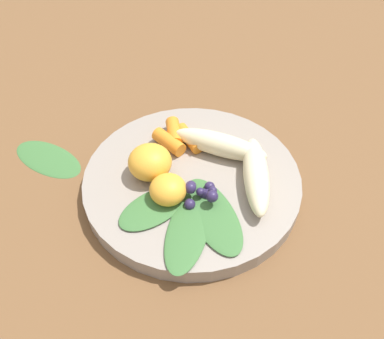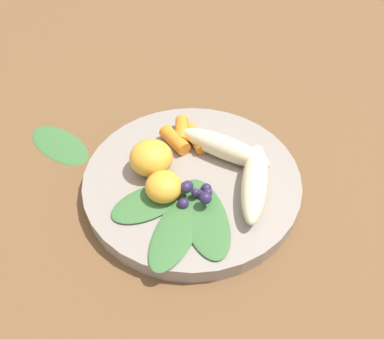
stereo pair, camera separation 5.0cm
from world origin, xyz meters
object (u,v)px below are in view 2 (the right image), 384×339
(orange_segment_near, at_px, (164,187))
(banana_peeled_left, at_px, (224,148))
(bowl, at_px, (192,181))
(banana_peeled_right, at_px, (255,182))
(kale_leaf_stray, at_px, (59,144))

(orange_segment_near, bearing_deg, banana_peeled_left, 53.45)
(banana_peeled_left, height_order, orange_segment_near, orange_segment_near)
(bowl, xyz_separation_m, banana_peeled_left, (0.04, 0.04, 0.03))
(bowl, bearing_deg, orange_segment_near, -122.96)
(banana_peeled_right, distance_m, orange_segment_near, 0.11)
(banana_peeled_left, xyz_separation_m, banana_peeled_right, (0.04, -0.05, 0.00))
(banana_peeled_left, distance_m, kale_leaf_stray, 0.25)
(banana_peeled_left, relative_size, orange_segment_near, 2.89)
(banana_peeled_left, relative_size, kale_leaf_stray, 1.12)
(banana_peeled_right, xyz_separation_m, kale_leaf_stray, (-0.29, 0.05, -0.04))
(bowl, xyz_separation_m, orange_segment_near, (-0.03, -0.04, 0.03))
(banana_peeled_right, relative_size, kale_leaf_stray, 1.12)
(banana_peeled_left, bearing_deg, kale_leaf_stray, 19.60)
(bowl, height_order, kale_leaf_stray, bowl)
(bowl, relative_size, banana_peeled_left, 2.17)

